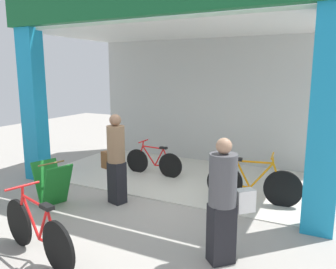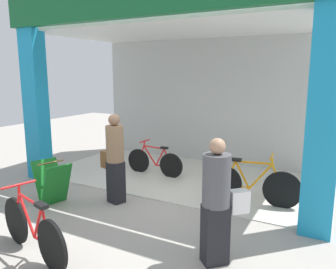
# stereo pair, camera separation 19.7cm
# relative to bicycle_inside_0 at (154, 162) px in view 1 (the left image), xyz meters

# --- Properties ---
(ground_plane) EXTENTS (20.87, 20.87, 0.00)m
(ground_plane) POSITION_rel_bicycle_inside_0_xyz_m (0.67, -1.38, -0.33)
(ground_plane) COLOR #9E9991
(ground_plane) RESTS_ON ground
(shop_facade) EXTENTS (6.64, 3.54, 4.23)m
(shop_facade) POSITION_rel_bicycle_inside_0_xyz_m (0.67, 0.30, 1.94)
(shop_facade) COLOR beige
(shop_facade) RESTS_ON ground
(bicycle_inside_0) EXTENTS (1.50, 0.41, 0.82)m
(bicycle_inside_0) POSITION_rel_bicycle_inside_0_xyz_m (0.00, 0.00, 0.00)
(bicycle_inside_0) COLOR black
(bicycle_inside_0) RESTS_ON ground
(bicycle_inside_1) EXTENTS (1.76, 0.48, 0.97)m
(bicycle_inside_1) POSITION_rel_bicycle_inside_0_xyz_m (2.50, -0.67, 0.06)
(bicycle_inside_1) COLOR black
(bicycle_inside_1) RESTS_ON ground
(bicycle_parked_0) EXTENTS (1.67, 0.55, 0.95)m
(bicycle_parked_0) POSITION_rel_bicycle_inside_0_xyz_m (0.39, -3.85, 0.05)
(bicycle_parked_0) COLOR black
(bicycle_parked_0) RESTS_ON ground
(sandwich_board_sign) EXTENTS (0.78, 0.67, 0.82)m
(sandwich_board_sign) POSITION_rel_bicycle_inside_0_xyz_m (-0.79, -2.41, 0.08)
(sandwich_board_sign) COLOR #197226
(sandwich_board_sign) RESTS_ON ground
(pedestrian_0) EXTENTS (0.61, 0.41, 1.69)m
(pedestrian_0) POSITION_rel_bicycle_inside_0_xyz_m (0.19, -1.79, 0.54)
(pedestrian_0) COLOR black
(pedestrian_0) RESTS_ON ground
(pedestrian_1) EXTENTS (0.62, 0.62, 1.65)m
(pedestrian_1) POSITION_rel_bicycle_inside_0_xyz_m (2.60, -2.83, 0.52)
(pedestrian_1) COLOR black
(pedestrian_1) RESTS_ON ground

